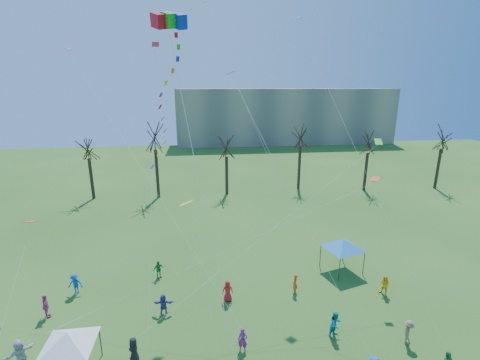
{
  "coord_description": "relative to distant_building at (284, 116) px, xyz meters",
  "views": [
    {
      "loc": [
        -1.83,
        -12.34,
        15.98
      ],
      "look_at": [
        0.21,
        5.0,
        11.0
      ],
      "focal_mm": 25.0,
      "sensor_mm": 36.0,
      "label": 1
    }
  ],
  "objects": [
    {
      "name": "distant_building",
      "position": [
        0.0,
        0.0,
        0.0
      ],
      "size": [
        60.0,
        14.0,
        15.0
      ],
      "primitive_type": "cube",
      "color": "gray",
      "rests_on": "ground"
    },
    {
      "name": "bare_tree_row",
      "position": [
        -20.79,
        -46.11,
        -0.16
      ],
      "size": [
        71.9,
        8.33,
        11.15
      ],
      "color": "black",
      "rests_on": "ground"
    },
    {
      "name": "big_box_kite",
      "position": [
        -25.28,
        -76.76,
        7.54
      ],
      "size": [
        2.48,
        5.4,
        18.97
      ],
      "color": "red",
      "rests_on": "ground"
    },
    {
      "name": "canopy_tent_white",
      "position": [
        -31.51,
        -77.98,
        -5.06
      ],
      "size": [
        3.85,
        3.85,
        2.88
      ],
      "color": "#3F3F44",
      "rests_on": "ground"
    },
    {
      "name": "canopy_tent_blue",
      "position": [
        -11.74,
        -68.98,
        -4.92
      ],
      "size": [
        3.89,
        3.89,
        3.04
      ],
      "color": "#3F3F44",
      "rests_on": "ground"
    },
    {
      "name": "festival_crowd",
      "position": [
        -23.55,
        -76.29,
        -6.63
      ],
      "size": [
        26.22,
        14.13,
        1.85
      ],
      "color": "red",
      "rests_on": "ground"
    },
    {
      "name": "small_kites_aloft",
      "position": [
        -21.96,
        -70.09,
        6.04
      ],
      "size": [
        26.35,
        17.52,
        31.21
      ],
      "color": "#FF540D",
      "rests_on": "ground"
    }
  ]
}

